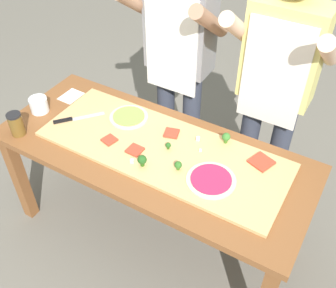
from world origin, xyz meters
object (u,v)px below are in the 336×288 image
at_px(pizza_whole_beet_magenta, 211,180).
at_px(recipe_note, 71,96).
at_px(chefs_knife, 72,119).
at_px(broccoli_floret_front_left, 178,165).
at_px(pizza_slice_near_right, 135,150).
at_px(cook_left, 179,54).
at_px(cheese_crumble_c, 200,150).
at_px(broccoli_floret_back_mid, 168,145).
at_px(pizza_whole_pesto_green, 129,117).
at_px(cook_right, 276,82).
at_px(cheese_crumble_b, 132,161).
at_px(flour_cup, 39,106).
at_px(pizza_slice_far_right, 109,140).
at_px(prep_table, 153,162).
at_px(broccoli_floret_back_right, 142,160).
at_px(sauce_jar, 16,124).
at_px(pizza_slice_far_left, 261,162).
at_px(broccoli_floret_front_right, 226,137).
at_px(cheese_crumble_a, 198,139).
at_px(pizza_slice_near_left, 172,133).

xyz_separation_m(pizza_whole_beet_magenta, recipe_note, (-1.10, 0.22, -0.03)).
relative_size(chefs_knife, broccoli_floret_front_left, 4.84).
distance_m(pizza_slice_near_right, cook_left, 0.71).
bearing_deg(cheese_crumble_c, broccoli_floret_back_mid, -156.09).
distance_m(pizza_whole_pesto_green, cook_right, 0.86).
distance_m(chefs_knife, cheese_crumble_b, 0.52).
bearing_deg(flour_cup, pizza_slice_far_right, -2.59).
height_order(pizza_slice_near_right, recipe_note, pizza_slice_near_right).
xyz_separation_m(prep_table, broccoli_floret_front_left, (0.20, -0.08, 0.15)).
xyz_separation_m(cheese_crumble_b, recipe_note, (-0.69, 0.31, -0.03)).
xyz_separation_m(chefs_knife, broccoli_floret_back_mid, (0.61, 0.07, 0.02)).
height_order(broccoli_floret_back_right, sauce_jar, sauce_jar).
bearing_deg(chefs_knife, broccoli_floret_back_right, -10.62).
height_order(pizza_slice_near_right, broccoli_floret_back_right, broccoli_floret_back_right).
bearing_deg(pizza_slice_far_left, broccoli_floret_front_left, -143.51).
bearing_deg(recipe_note, cook_left, 38.20).
bearing_deg(broccoli_floret_front_right, cheese_crumble_b, -132.61).
bearing_deg(cheese_crumble_c, cheese_crumble_a, 125.10).
bearing_deg(pizza_slice_far_left, pizza_slice_far_right, -161.63).
bearing_deg(chefs_knife, pizza_slice_near_right, -4.26).
xyz_separation_m(pizza_slice_near_left, cheese_crumble_b, (-0.06, -0.30, 0.00)).
distance_m(pizza_slice_far_left, recipe_note, 1.27).
bearing_deg(cheese_crumble_b, recipe_note, 155.50).
bearing_deg(pizza_slice_far_left, sauce_jar, -160.42).
distance_m(pizza_slice_far_left, broccoli_floret_back_right, 0.62).
relative_size(sauce_jar, recipe_note, 0.97).
xyz_separation_m(pizza_slice_near_left, cook_right, (0.42, 0.44, 0.23)).
xyz_separation_m(broccoli_floret_front_left, cook_left, (-0.37, 0.66, 0.20)).
bearing_deg(broccoli_floret_back_right, broccoli_floret_back_mid, 73.83).
height_order(pizza_slice_near_right, cheese_crumble_c, cheese_crumble_c).
distance_m(cheese_crumble_a, cheese_crumble_b, 0.39).
distance_m(pizza_slice_far_right, broccoli_floret_back_mid, 0.33).
xyz_separation_m(prep_table, cook_left, (-0.17, 0.59, 0.35)).
height_order(broccoli_floret_back_right, cook_right, cook_right).
height_order(broccoli_floret_back_mid, cheese_crumble_a, broccoli_floret_back_mid).
bearing_deg(cook_right, broccoli_floret_front_left, -110.52).
distance_m(broccoli_floret_front_right, cheese_crumble_a, 0.15).
distance_m(recipe_note, cook_right, 1.27).
distance_m(pizza_whole_beet_magenta, pizza_slice_far_right, 0.61).
height_order(pizza_slice_far_left, broccoli_floret_back_right, broccoli_floret_back_right).
bearing_deg(cook_left, prep_table, -74.21).
relative_size(cheese_crumble_a, cook_right, 0.01).
bearing_deg(broccoli_floret_front_left, pizza_slice_far_left, 36.49).
bearing_deg(chefs_knife, cook_left, 59.97).
bearing_deg(pizza_slice_near_left, pizza_whole_beet_magenta, -31.10).
bearing_deg(broccoli_floret_front_right, prep_table, -144.50).
bearing_deg(cook_left, flour_cup, -133.30).
relative_size(pizza_whole_beet_magenta, cheese_crumble_a, 12.24).
bearing_deg(cook_right, cheese_crumble_a, -122.50).
bearing_deg(broccoli_floret_back_right, cook_right, 60.15).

